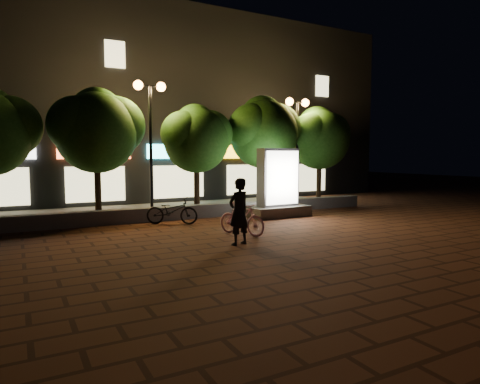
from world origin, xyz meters
TOP-DOWN VIEW (x-y plane):
  - ground at (0.00, 0.00)m, footprint 80.00×80.00m
  - retaining_wall at (0.00, 4.00)m, footprint 16.00×0.45m
  - sidewalk at (0.00, 6.50)m, footprint 16.00×5.00m
  - building_block at (-0.01, 12.99)m, footprint 28.00×8.12m
  - tree_left at (-3.45, 5.46)m, footprint 3.60×3.00m
  - tree_mid at (0.55, 5.46)m, footprint 3.24×2.70m
  - tree_right at (3.86, 5.46)m, footprint 3.72×3.10m
  - tree_far_right at (7.05, 5.46)m, footprint 3.48×2.90m
  - street_lamp_left at (-1.50, 5.20)m, footprint 1.26×0.36m
  - street_lamp_right at (5.50, 5.20)m, footprint 1.26×0.36m
  - ad_kiosk at (2.87, 2.82)m, footprint 2.54×1.37m
  - scooter_pink at (-0.22, 0.10)m, footprint 1.12×1.70m
  - rider at (-0.97, -1.11)m, footprint 0.75×0.59m
  - scooter_parked at (-1.43, 3.00)m, footprint 1.87×1.48m

SIDE VIEW (x-z plane):
  - ground at x=0.00m, z-range 0.00..0.00m
  - sidewalk at x=0.00m, z-range 0.00..0.08m
  - retaining_wall at x=0.00m, z-range 0.00..0.50m
  - scooter_parked at x=-1.43m, z-range 0.00..0.95m
  - scooter_pink at x=-0.22m, z-range 0.00..1.00m
  - rider at x=-0.97m, z-range 0.00..1.80m
  - ad_kiosk at x=2.87m, z-range -0.26..2.42m
  - tree_mid at x=0.55m, z-range 0.97..5.47m
  - tree_far_right at x=7.05m, z-range 0.99..5.75m
  - tree_left at x=-3.45m, z-range 1.00..5.89m
  - tree_right at x=3.86m, z-range 1.03..6.10m
  - street_lamp_right at x=5.50m, z-range 1.40..6.38m
  - street_lamp_left at x=-1.50m, z-range 1.44..6.62m
  - building_block at x=-0.01m, z-range -0.65..10.65m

